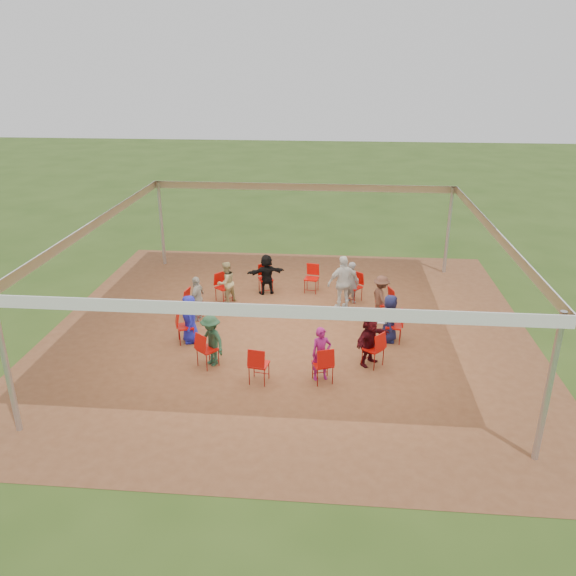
# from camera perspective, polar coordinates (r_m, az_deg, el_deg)

# --- Properties ---
(ground) EXTENTS (80.00, 80.00, 0.00)m
(ground) POSITION_cam_1_polar(r_m,az_deg,el_deg) (15.49, 0.16, -4.23)
(ground) COLOR #2F4B17
(ground) RESTS_ON ground
(dirt_patch) EXTENTS (13.00, 13.00, 0.00)m
(dirt_patch) POSITION_cam_1_polar(r_m,az_deg,el_deg) (15.48, 0.16, -4.21)
(dirt_patch) COLOR brown
(dirt_patch) RESTS_ON ground
(tent) EXTENTS (10.33, 10.33, 3.00)m
(tent) POSITION_cam_1_polar(r_m,az_deg,el_deg) (14.60, 0.17, 4.15)
(tent) COLOR #B2B2B7
(tent) RESTS_ON ground
(chair_0) EXTENTS (0.50, 0.49, 0.90)m
(chair_0) POSITION_cam_1_polar(r_m,az_deg,el_deg) (14.91, 10.70, -3.80)
(chair_0) COLOR #C30C05
(chair_0) RESTS_ON ground
(chair_1) EXTENTS (0.56, 0.55, 0.90)m
(chair_1) POSITION_cam_1_polar(r_m,az_deg,el_deg) (16.21, 9.77, -1.57)
(chair_1) COLOR #C30C05
(chair_1) RESTS_ON ground
(chair_2) EXTENTS (0.60, 0.61, 0.90)m
(chair_2) POSITION_cam_1_polar(r_m,az_deg,el_deg) (17.25, 6.70, 0.08)
(chair_2) COLOR #C30C05
(chair_2) RESTS_ON ground
(chair_3) EXTENTS (0.49, 0.50, 0.90)m
(chair_3) POSITION_cam_1_polar(r_m,az_deg,el_deg) (17.82, 2.41, 0.94)
(chair_3) COLOR #C30C05
(chair_3) RESTS_ON ground
(chair_4) EXTENTS (0.55, 0.56, 0.90)m
(chair_4) POSITION_cam_1_polar(r_m,az_deg,el_deg) (17.80, -2.27, 0.93)
(chair_4) COLOR #C30C05
(chair_4) RESTS_ON ground
(chair_5) EXTENTS (0.61, 0.60, 0.90)m
(chair_5) POSITION_cam_1_polar(r_m,az_deg,el_deg) (17.22, -6.54, 0.04)
(chair_5) COLOR #C30C05
(chair_5) RESTS_ON ground
(chair_6) EXTENTS (0.50, 0.49, 0.90)m
(chair_6) POSITION_cam_1_polar(r_m,az_deg,el_deg) (16.16, -9.54, -1.64)
(chair_6) COLOR #C30C05
(chair_6) RESTS_ON ground
(chair_7) EXTENTS (0.56, 0.55, 0.90)m
(chair_7) POSITION_cam_1_polar(r_m,az_deg,el_deg) (14.86, -10.36, -3.88)
(chair_7) COLOR #C30C05
(chair_7) RESTS_ON ground
(chair_8) EXTENTS (0.60, 0.61, 0.90)m
(chair_8) POSITION_cam_1_polar(r_m,az_deg,el_deg) (13.64, -8.17, -6.21)
(chair_8) COLOR #C30C05
(chair_8) RESTS_ON ground
(chair_9) EXTENTS (0.49, 0.50, 0.90)m
(chair_9) POSITION_cam_1_polar(r_m,az_deg,el_deg) (12.89, -2.97, -7.77)
(chair_9) COLOR #C30C05
(chair_9) RESTS_ON ground
(chair_10) EXTENTS (0.55, 0.56, 0.90)m
(chair_10) POSITION_cam_1_polar(r_m,az_deg,el_deg) (12.91, 3.55, -7.74)
(chair_10) COLOR #C30C05
(chair_10) RESTS_ON ground
(chair_11) EXTENTS (0.61, 0.60, 0.90)m
(chair_11) POSITION_cam_1_polar(r_m,az_deg,el_deg) (13.68, 8.65, -6.14)
(chair_11) COLOR #C30C05
(chair_11) RESTS_ON ground
(person_seated_0) EXTENTS (0.45, 0.68, 1.29)m
(person_seated_0) POSITION_cam_1_polar(r_m,az_deg,el_deg) (14.83, 10.29, -3.05)
(person_seated_0) COLOR #181A42
(person_seated_0) RESTS_ON ground
(person_seated_1) EXTENTS (0.68, 0.93, 1.29)m
(person_seated_1) POSITION_cam_1_polar(r_m,az_deg,el_deg) (16.09, 9.43, -0.96)
(person_seated_1) COLOR #543224
(person_seated_1) RESTS_ON ground
(person_seated_2) EXTENTS (0.56, 0.54, 1.29)m
(person_seated_2) POSITION_cam_1_polar(r_m,az_deg,el_deg) (17.09, 6.48, 0.60)
(person_seated_2) COLOR gray
(person_seated_2) RESTS_ON ground
(person_seated_3) EXTENTS (1.28, 0.84, 1.29)m
(person_seated_3) POSITION_cam_1_polar(r_m,az_deg,el_deg) (17.62, -2.19, 1.41)
(person_seated_3) COLOR black
(person_seated_3) RESTS_ON ground
(person_seated_4) EXTENTS (0.68, 0.72, 1.29)m
(person_seated_4) POSITION_cam_1_polar(r_m,az_deg,el_deg) (17.05, -6.31, 0.57)
(person_seated_4) COLOR tan
(person_seated_4) RESTS_ON ground
(person_seated_5) EXTENTS (0.51, 0.81, 1.29)m
(person_seated_5) POSITION_cam_1_polar(r_m,az_deg,el_deg) (16.04, -9.19, -1.02)
(person_seated_5) COLOR #AFAA9D
(person_seated_5) RESTS_ON ground
(person_seated_6) EXTENTS (0.55, 0.72, 1.29)m
(person_seated_6) POSITION_cam_1_polar(r_m,az_deg,el_deg) (14.78, -9.95, -3.12)
(person_seated_6) COLOR #1C1FA4
(person_seated_6) RESTS_ON ground
(person_seated_7) EXTENTS (0.91, 0.85, 1.29)m
(person_seated_7) POSITION_cam_1_polar(r_m,az_deg,el_deg) (13.61, -7.82, -5.29)
(person_seated_7) COLOR #22472E
(person_seated_7) RESTS_ON ground
(person_seated_8) EXTENTS (0.55, 0.46, 1.29)m
(person_seated_8) POSITION_cam_1_polar(r_m,az_deg,el_deg) (12.91, 3.40, -6.70)
(person_seated_8) COLOR #8C145F
(person_seated_8) RESTS_ON ground
(person_seated_9) EXTENTS (1.11, 1.21, 1.29)m
(person_seated_9) POSITION_cam_1_polar(r_m,az_deg,el_deg) (13.65, 8.29, -5.22)
(person_seated_9) COLOR #3E090E
(person_seated_9) RESTS_ON ground
(standing_person) EXTENTS (1.09, 0.81, 1.66)m
(standing_person) POSITION_cam_1_polar(r_m,az_deg,el_deg) (16.48, 5.65, 0.51)
(standing_person) COLOR silver
(standing_person) RESTS_ON ground
(cable_coil) EXTENTS (0.35, 0.35, 0.03)m
(cable_coil) POSITION_cam_1_polar(r_m,az_deg,el_deg) (16.44, -0.82, -2.54)
(cable_coil) COLOR black
(cable_coil) RESTS_ON ground
(laptop) EXTENTS (0.33, 0.39, 0.24)m
(laptop) POSITION_cam_1_polar(r_m,az_deg,el_deg) (14.86, 9.68, -3.11)
(laptop) COLOR #B7B7BC
(laptop) RESTS_ON ground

